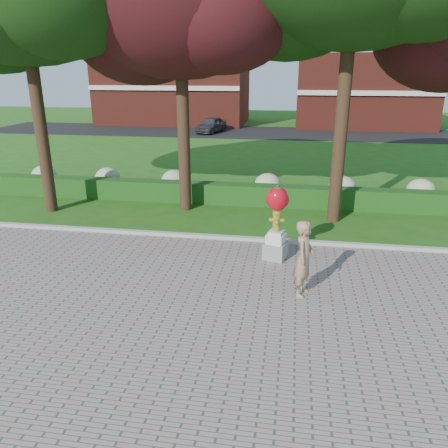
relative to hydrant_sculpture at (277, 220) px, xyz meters
name	(u,v)px	position (x,y,z in m)	size (l,w,h in m)	color
ground	(206,284)	(-1.63, -1.78, -1.17)	(100.00, 100.00, 0.00)	#265816
walkway	(158,393)	(-1.63, -5.78, -1.15)	(40.00, 14.00, 0.04)	gray
curb	(225,238)	(-1.63, 1.22, -1.10)	(40.00, 0.18, 0.15)	#ADADA5
lawn_hedge	(241,194)	(-1.63, 5.22, -0.77)	(24.00, 0.70, 0.80)	#1C4814
hydrangea_row	(257,185)	(-1.06, 6.22, -0.62)	(20.10, 1.10, 0.99)	beige
street	(271,133)	(-1.63, 26.22, -1.16)	(50.00, 8.00, 0.02)	black
building_left	(174,86)	(-11.63, 32.22, 2.33)	(14.00, 8.00, 7.00)	maroon
building_right	(363,91)	(6.37, 32.22, 2.03)	(12.00, 8.00, 6.40)	maroon
hydrant_sculpture	(277,220)	(0.00, 0.00, 0.00)	(0.71, 0.71, 2.14)	gray
woman	(304,259)	(0.73, -2.00, -0.22)	(0.67, 0.44, 1.83)	tan
parked_car	(211,125)	(-6.67, 25.45, -0.51)	(1.51, 3.76, 1.28)	#38393F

